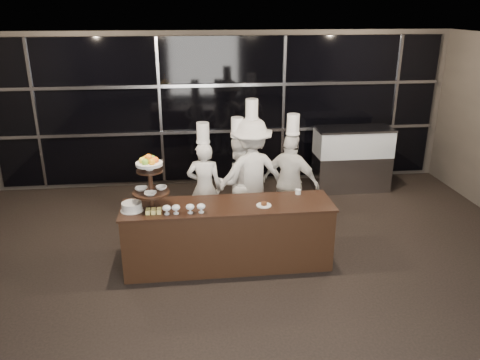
{
  "coord_description": "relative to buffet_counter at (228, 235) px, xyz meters",
  "views": [
    {
      "loc": [
        -0.72,
        -4.06,
        3.41
      ],
      "look_at": [
        -0.01,
        1.97,
        1.15
      ],
      "focal_mm": 35.0,
      "sensor_mm": 36.0,
      "label": 1
    }
  ],
  "objects": [
    {
      "name": "room",
      "position": [
        0.21,
        -1.67,
        1.03
      ],
      "size": [
        10.0,
        10.0,
        10.0
      ],
      "color": "black",
      "rests_on": "ground"
    },
    {
      "name": "window_wall",
      "position": [
        0.21,
        3.26,
        1.04
      ],
      "size": [
        8.6,
        0.1,
        2.8
      ],
      "color": "black",
      "rests_on": "ground"
    },
    {
      "name": "buffet_counter",
      "position": [
        0.0,
        0.0,
        0.0
      ],
      "size": [
        2.84,
        0.74,
        0.92
      ],
      "color": "black",
      "rests_on": "ground"
    },
    {
      "name": "display_stand",
      "position": [
        -1.0,
        -0.0,
        0.87
      ],
      "size": [
        0.48,
        0.48,
        0.74
      ],
      "color": "black",
      "rests_on": "buffet_counter"
    },
    {
      "name": "compotes",
      "position": [
        -0.59,
        -0.22,
        0.54
      ],
      "size": [
        0.55,
        0.11,
        0.12
      ],
      "color": "silver",
      "rests_on": "buffet_counter"
    },
    {
      "name": "layer_cake",
      "position": [
        -1.26,
        -0.05,
        0.51
      ],
      "size": [
        0.3,
        0.3,
        0.11
      ],
      "color": "white",
      "rests_on": "buffet_counter"
    },
    {
      "name": "pastry_squares",
      "position": [
        -0.97,
        -0.16,
        0.48
      ],
      "size": [
        0.2,
        0.13,
        0.05
      ],
      "color": "#F2E076",
      "rests_on": "buffet_counter"
    },
    {
      "name": "small_plate",
      "position": [
        0.47,
        -0.1,
        0.47
      ],
      "size": [
        0.2,
        0.2,
        0.05
      ],
      "color": "white",
      "rests_on": "buffet_counter"
    },
    {
      "name": "chef_cup",
      "position": [
        1.02,
        0.25,
        0.49
      ],
      "size": [
        0.08,
        0.08,
        0.07
      ],
      "primitive_type": "cylinder",
      "color": "white",
      "rests_on": "buffet_counter"
    },
    {
      "name": "display_case",
      "position": [
        2.67,
        2.63,
        0.22
      ],
      "size": [
        1.46,
        0.64,
        1.24
      ],
      "color": "#A5A5AA",
      "rests_on": "ground"
    },
    {
      "name": "chef_a",
      "position": [
        -0.27,
        1.08,
        0.32
      ],
      "size": [
        0.6,
        0.44,
        1.79
      ],
      "color": "silver",
      "rests_on": "ground"
    },
    {
      "name": "chef_b",
      "position": [
        0.27,
        1.25,
        0.31
      ],
      "size": [
        0.87,
        0.76,
        1.82
      ],
      "color": "white",
      "rests_on": "ground"
    },
    {
      "name": "chef_c",
      "position": [
        0.48,
        1.2,
        0.45
      ],
      "size": [
        1.25,
        0.83,
        2.11
      ],
      "color": "silver",
      "rests_on": "ground"
    },
    {
      "name": "chef_d",
      "position": [
        1.09,
        0.99,
        0.36
      ],
      "size": [
        0.99,
        0.87,
        1.9
      ],
      "color": "white",
      "rests_on": "ground"
    }
  ]
}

